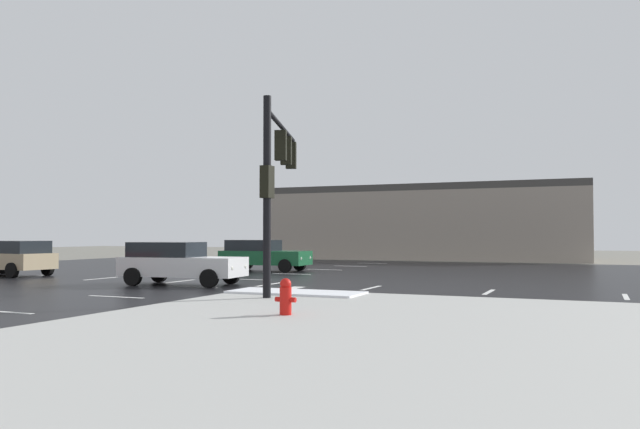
# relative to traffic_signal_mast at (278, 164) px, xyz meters

# --- Properties ---
(ground_plane) EXTENTS (120.00, 120.00, 0.00)m
(ground_plane) POSITION_rel_traffic_signal_mast_xyz_m (-4.23, 3.68, -4.04)
(ground_plane) COLOR slate
(road_asphalt) EXTENTS (44.00, 44.00, 0.02)m
(road_asphalt) POSITION_rel_traffic_signal_mast_xyz_m (-4.23, 3.68, -4.03)
(road_asphalt) COLOR black
(road_asphalt) RESTS_ON ground_plane
(sidewalk_corner) EXTENTS (18.00, 18.00, 0.14)m
(sidewalk_corner) POSITION_rel_traffic_signal_mast_xyz_m (7.77, -8.32, -3.97)
(sidewalk_corner) COLOR #B2B2AD
(sidewalk_corner) RESTS_ON ground_plane
(snow_strip_curbside) EXTENTS (4.00, 1.60, 0.06)m
(snow_strip_curbside) POSITION_rel_traffic_signal_mast_xyz_m (0.77, -0.32, -3.87)
(snow_strip_curbside) COLOR white
(snow_strip_curbside) RESTS_ON sidewalk_corner
(lane_markings) EXTENTS (36.15, 36.15, 0.01)m
(lane_markings) POSITION_rel_traffic_signal_mast_xyz_m (-3.02, 2.30, -4.02)
(lane_markings) COLOR silver
(lane_markings) RESTS_ON road_asphalt
(traffic_signal_mast) EXTENTS (2.02, 5.63, 5.60)m
(traffic_signal_mast) POSITION_rel_traffic_signal_mast_xyz_m (0.00, 0.00, 0.00)
(traffic_signal_mast) COLOR black
(traffic_signal_mast) RESTS_ON sidewalk_corner
(fire_hydrant) EXTENTS (0.48, 0.26, 0.79)m
(fire_hydrant) POSITION_rel_traffic_signal_mast_xyz_m (2.74, -4.98, -3.50)
(fire_hydrant) COLOR red
(fire_hydrant) RESTS_ON sidewalk_corner
(strip_building_background) EXTENTS (23.49, 8.00, 5.56)m
(strip_building_background) POSITION_rel_traffic_signal_mast_xyz_m (-2.84, 31.35, -1.26)
(strip_building_background) COLOR gray
(strip_building_background) RESTS_ON ground_plane
(sedan_white) EXTENTS (4.67, 2.41, 1.58)m
(sedan_white) POSITION_rel_traffic_signal_mast_xyz_m (-5.23, 2.22, -3.19)
(sedan_white) COLOR white
(sedan_white) RESTS_ON road_asphalt
(sedan_tan) EXTENTS (4.65, 2.32, 1.58)m
(sedan_tan) POSITION_rel_traffic_signal_mast_xyz_m (-15.22, 3.45, -3.19)
(sedan_tan) COLOR tan
(sedan_tan) RESTS_ON road_asphalt
(sedan_green) EXTENTS (4.57, 2.11, 1.58)m
(sedan_green) POSITION_rel_traffic_signal_mast_xyz_m (-6.68, 11.39, -3.19)
(sedan_green) COLOR #195933
(sedan_green) RESTS_ON road_asphalt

